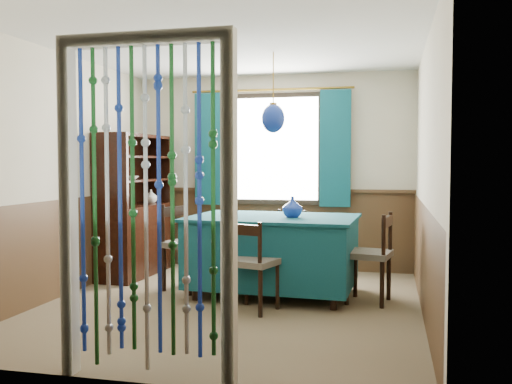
% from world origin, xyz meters
% --- Properties ---
extents(floor, '(4.00, 4.00, 0.00)m').
position_xyz_m(floor, '(0.00, 0.00, 0.00)').
color(floor, brown).
rests_on(floor, ground).
extents(ceiling, '(4.00, 4.00, 0.00)m').
position_xyz_m(ceiling, '(0.00, 0.00, 2.50)').
color(ceiling, silver).
rests_on(ceiling, ground).
extents(wall_back, '(3.60, 0.00, 3.60)m').
position_xyz_m(wall_back, '(0.00, 2.00, 1.25)').
color(wall_back, beige).
rests_on(wall_back, ground).
extents(wall_front, '(3.60, 0.00, 3.60)m').
position_xyz_m(wall_front, '(0.00, -2.00, 1.25)').
color(wall_front, beige).
rests_on(wall_front, ground).
extents(wall_left, '(0.00, 4.00, 4.00)m').
position_xyz_m(wall_left, '(-1.80, 0.00, 1.25)').
color(wall_left, beige).
rests_on(wall_left, ground).
extents(wall_right, '(0.00, 4.00, 4.00)m').
position_xyz_m(wall_right, '(1.80, 0.00, 1.25)').
color(wall_right, beige).
rests_on(wall_right, ground).
extents(wainscot_back, '(3.60, 0.00, 3.60)m').
position_xyz_m(wainscot_back, '(0.00, 1.99, 0.50)').
color(wainscot_back, '#49301C').
rests_on(wainscot_back, ground).
extents(wainscot_front, '(3.60, 0.00, 3.60)m').
position_xyz_m(wainscot_front, '(0.00, -1.99, 0.50)').
color(wainscot_front, '#49301C').
rests_on(wainscot_front, ground).
extents(wainscot_left, '(0.00, 4.00, 4.00)m').
position_xyz_m(wainscot_left, '(-1.79, 0.00, 0.50)').
color(wainscot_left, '#49301C').
rests_on(wainscot_left, ground).
extents(wainscot_right, '(0.00, 4.00, 4.00)m').
position_xyz_m(wainscot_right, '(1.79, 0.00, 0.50)').
color(wainscot_right, '#49301C').
rests_on(wainscot_right, ground).
extents(window, '(1.32, 0.12, 1.42)m').
position_xyz_m(window, '(0.00, 1.95, 1.55)').
color(window, black).
rests_on(window, wall_back).
extents(doorway, '(1.16, 0.12, 2.18)m').
position_xyz_m(doorway, '(0.00, -1.94, 1.05)').
color(doorway, silver).
rests_on(doorway, ground).
extents(dining_table, '(1.75, 1.25, 0.82)m').
position_xyz_m(dining_table, '(0.31, 0.51, 0.47)').
color(dining_table, '#0F4551').
rests_on(dining_table, floor).
extents(chair_near, '(0.52, 0.51, 0.85)m').
position_xyz_m(chair_near, '(0.25, -0.18, 0.45)').
color(chair_near, black).
rests_on(chair_near, floor).
extents(chair_far, '(0.48, 0.47, 0.81)m').
position_xyz_m(chair_far, '(0.32, 1.27, 0.44)').
color(chair_far, black).
rests_on(chair_far, floor).
extents(chair_left, '(0.57, 0.58, 0.93)m').
position_xyz_m(chair_left, '(-0.65, 0.54, 0.49)').
color(chair_left, black).
rests_on(chair_left, floor).
extents(chair_right, '(0.49, 0.50, 0.89)m').
position_xyz_m(chair_right, '(1.32, 0.41, 0.47)').
color(chair_right, black).
rests_on(chair_right, floor).
extents(sideboard, '(0.50, 1.33, 1.72)m').
position_xyz_m(sideboard, '(-1.55, 1.20, 0.60)').
color(sideboard, black).
rests_on(sideboard, floor).
extents(pendant_lamp, '(0.24, 0.24, 0.82)m').
position_xyz_m(pendant_lamp, '(0.31, 0.51, 1.83)').
color(pendant_lamp, olive).
rests_on(pendant_lamp, ceiling).
extents(vase_table, '(0.22, 0.22, 0.19)m').
position_xyz_m(vase_table, '(0.53, 0.44, 0.92)').
color(vase_table, navy).
rests_on(vase_table, dining_table).
extents(bowl_shelf, '(0.25, 0.25, 0.05)m').
position_xyz_m(bowl_shelf, '(-1.49, 0.94, 1.20)').
color(bowl_shelf, beige).
rests_on(bowl_shelf, sideboard).
extents(vase_sideboard, '(0.25, 0.25, 0.19)m').
position_xyz_m(vase_sideboard, '(-1.49, 1.54, 0.95)').
color(vase_sideboard, beige).
rests_on(vase_sideboard, sideboard).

